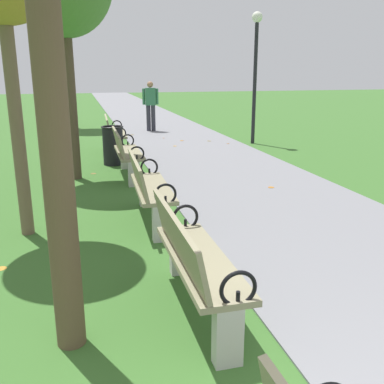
# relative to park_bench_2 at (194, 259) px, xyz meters

# --- Properties ---
(paved_walkway) EXTENTS (3.09, 44.00, 0.02)m
(paved_walkway) POSITION_rel_park_bench_2_xyz_m (2.05, 15.27, -0.48)
(paved_walkway) COLOR slate
(paved_walkway) RESTS_ON ground
(park_bench_2) EXTENTS (0.48, 1.60, 0.90)m
(park_bench_2) POSITION_rel_park_bench_2_xyz_m (0.00, 0.00, 0.00)
(park_bench_2) COLOR gray
(park_bench_2) RESTS_ON ground
(park_bench_3) EXTENTS (0.53, 1.62, 0.90)m
(park_bench_3) POSITION_rel_park_bench_2_xyz_m (0.00, 2.39, 0.00)
(park_bench_3) COLOR gray
(park_bench_3) RESTS_ON ground
(park_bench_4) EXTENTS (0.49, 1.60, 0.90)m
(park_bench_4) POSITION_rel_park_bench_2_xyz_m (0.00, 5.05, 0.00)
(park_bench_4) COLOR gray
(park_bench_4) RESTS_ON ground
(park_bench_5) EXTENTS (0.53, 1.62, 0.90)m
(park_bench_5) POSITION_rel_park_bench_2_xyz_m (0.00, 7.72, 0.00)
(park_bench_5) COLOR gray
(park_bench_5) RESTS_ON ground
(tree_4) EXTENTS (1.75, 1.75, 5.24)m
(tree_4) POSITION_rel_park_bench_2_xyz_m (-1.14, 13.24, 3.74)
(tree_4) COLOR brown
(tree_4) RESTS_ON ground
(pedestrian_walking) EXTENTS (0.53, 0.27, 1.62)m
(pedestrian_walking) POSITION_rel_park_bench_2_xyz_m (1.53, 11.37, 0.44)
(pedestrian_walking) COLOR #2D2D38
(pedestrian_walking) RESTS_ON paved_walkway
(trash_bin) EXTENTS (0.48, 0.48, 0.84)m
(trash_bin) POSITION_rel_park_bench_2_xyz_m (-0.15, 6.30, -0.06)
(trash_bin) COLOR black
(trash_bin) RESTS_ON ground
(lamp_post) EXTENTS (0.28, 0.28, 3.48)m
(lamp_post) POSITION_rel_park_bench_2_xyz_m (3.89, 8.18, 1.82)
(lamp_post) COLOR black
(lamp_post) RESTS_ON ground
(scattered_leaves) EXTENTS (5.24, 14.24, 0.02)m
(scattered_leaves) POSITION_rel_park_bench_2_xyz_m (0.07, 4.19, -0.48)
(scattered_leaves) COLOR #AD6B23
(scattered_leaves) RESTS_ON ground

